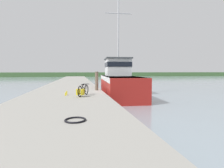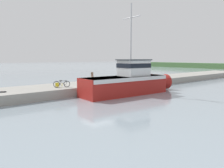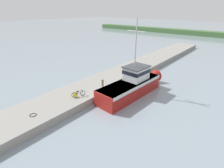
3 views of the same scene
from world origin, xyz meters
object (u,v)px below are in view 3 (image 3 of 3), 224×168
Objects in this scene: water_bottle_on_curb at (77,91)px; water_bottle_by_bike at (74,93)px; fishing_boat_main at (133,84)px; bicycle_touring at (77,94)px; mooring_post at (103,85)px.

water_bottle_by_bike is at bearing -95.89° from water_bottle_on_curb.
fishing_boat_main reaches higher than bicycle_touring.
mooring_post is 5.72× the size of water_bottle_on_curb.
water_bottle_by_bike is (-4.68, -5.93, -0.41)m from fishing_boat_main.
mooring_post is at bearing 52.37° from water_bottle_by_bike.
mooring_post reaches higher than bicycle_touring.
mooring_post is at bearing 92.91° from bicycle_touring.
water_bottle_on_curb is (0.04, 0.44, 0.02)m from water_bottle_by_bike.
water_bottle_by_bike is 0.81× the size of water_bottle_on_curb.
bicycle_touring is 6.03× the size of water_bottle_on_curb.
mooring_post is (1.19, 3.13, 0.41)m from bicycle_touring.
fishing_boat_main is 45.16× the size of water_bottle_on_curb.
water_bottle_on_curb reaches higher than water_bottle_by_bike.
water_bottle_by_bike is (-2.20, -2.85, -0.63)m from mooring_post.
water_bottle_on_curb is at bearing -131.71° from mooring_post.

